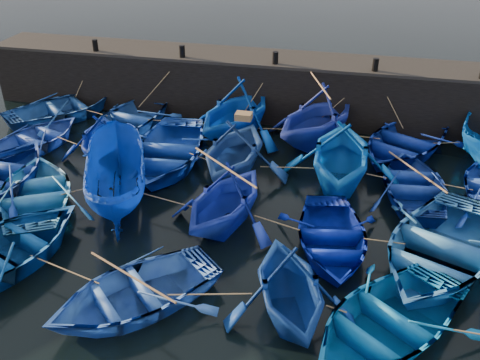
# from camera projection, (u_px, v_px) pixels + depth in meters

# --- Properties ---
(ground) EXTENTS (120.00, 120.00, 0.00)m
(ground) POSITION_uv_depth(u_px,v_px,m) (215.00, 256.00, 15.16)
(ground) COLOR black
(ground) RESTS_ON ground
(quay_wall) EXTENTS (26.00, 2.50, 2.50)m
(quay_wall) POSITION_uv_depth(u_px,v_px,m) (278.00, 88.00, 23.39)
(quay_wall) COLOR black
(quay_wall) RESTS_ON ground
(quay_top) EXTENTS (26.00, 2.50, 0.12)m
(quay_top) POSITION_uv_depth(u_px,v_px,m) (279.00, 59.00, 22.73)
(quay_top) COLOR black
(quay_top) RESTS_ON quay_wall
(bollard_0) EXTENTS (0.24, 0.24, 0.50)m
(bollard_0) POSITION_uv_depth(u_px,v_px,m) (95.00, 45.00, 23.38)
(bollard_0) COLOR black
(bollard_0) RESTS_ON quay_top
(bollard_1) EXTENTS (0.24, 0.24, 0.50)m
(bollard_1) POSITION_uv_depth(u_px,v_px,m) (182.00, 51.00, 22.60)
(bollard_1) COLOR black
(bollard_1) RESTS_ON quay_top
(bollard_2) EXTENTS (0.24, 0.24, 0.50)m
(bollard_2) POSITION_uv_depth(u_px,v_px,m) (275.00, 58.00, 21.82)
(bollard_2) COLOR black
(bollard_2) RESTS_ON quay_top
(bollard_3) EXTENTS (0.24, 0.24, 0.50)m
(bollard_3) POSITION_uv_depth(u_px,v_px,m) (375.00, 65.00, 21.04)
(bollard_3) COLOR black
(bollard_3) RESTS_ON quay_top
(boat_0) EXTENTS (5.84, 6.01, 1.02)m
(boat_0) POSITION_uv_depth(u_px,v_px,m) (62.00, 108.00, 23.37)
(boat_0) COLOR navy
(boat_0) RESTS_ON ground
(boat_1) EXTENTS (4.21, 5.36, 1.01)m
(boat_1) POSITION_uv_depth(u_px,v_px,m) (128.00, 119.00, 22.32)
(boat_1) COLOR #1E499A
(boat_1) RESTS_ON ground
(boat_2) EXTENTS (5.37, 5.80, 2.51)m
(boat_2) POSITION_uv_depth(u_px,v_px,m) (236.00, 110.00, 21.21)
(boat_2) COLOR #053DA7
(boat_2) RESTS_ON ground
(boat_3) EXTENTS (5.82, 6.06, 2.47)m
(boat_3) POSITION_uv_depth(u_px,v_px,m) (318.00, 116.00, 20.78)
(boat_3) COLOR navy
(boat_3) RESTS_ON ground
(boat_4) EXTENTS (5.74, 6.40, 1.09)m
(boat_4) POSITION_uv_depth(u_px,v_px,m) (404.00, 141.00, 20.38)
(boat_4) COLOR navy
(boat_4) RESTS_ON ground
(boat_6) EXTENTS (4.05, 4.82, 0.86)m
(boat_6) POSITION_uv_depth(u_px,v_px,m) (37.00, 138.00, 20.93)
(boat_6) COLOR #21419C
(boat_6) RESTS_ON ground
(boat_7) EXTENTS (4.37, 4.66, 1.96)m
(boat_7) POSITION_uv_depth(u_px,v_px,m) (102.00, 138.00, 19.63)
(boat_7) COLOR navy
(boat_7) RESTS_ON ground
(boat_8) EXTENTS (4.40, 5.80, 1.13)m
(boat_8) POSITION_uv_depth(u_px,v_px,m) (166.00, 150.00, 19.67)
(boat_8) COLOR #1640AC
(boat_8) RESTS_ON ground
(boat_9) EXTENTS (4.14, 4.68, 2.28)m
(boat_9) POSITION_uv_depth(u_px,v_px,m) (235.00, 149.00, 18.50)
(boat_9) COLOR navy
(boat_9) RESTS_ON ground
(boat_10) EXTENTS (4.21, 4.86, 2.52)m
(boat_10) POSITION_uv_depth(u_px,v_px,m) (342.00, 153.00, 17.99)
(boat_10) COLOR #0852B6
(boat_10) RESTS_ON ground
(boat_11) EXTENTS (3.57, 4.67, 0.90)m
(boat_11) POSITION_uv_depth(u_px,v_px,m) (414.00, 184.00, 17.79)
(boat_11) COLOR navy
(boat_11) RESTS_ON ground
(boat_14) EXTENTS (5.35, 5.91, 1.01)m
(boat_14) POSITION_uv_depth(u_px,v_px,m) (36.00, 193.00, 17.20)
(boat_14) COLOR blue
(boat_14) RESTS_ON ground
(boat_15) EXTENTS (3.75, 5.45, 1.97)m
(boat_15) POSITION_uv_depth(u_px,v_px,m) (115.00, 178.00, 17.02)
(boat_15) COLOR #053097
(boat_15) RESTS_ON ground
(boat_16) EXTENTS (4.34, 4.71, 2.07)m
(boat_16) POSITION_uv_depth(u_px,v_px,m) (225.00, 198.00, 15.90)
(boat_16) COLOR #12279E
(boat_16) RESTS_ON ground
(boat_17) EXTENTS (3.70, 4.68, 0.87)m
(boat_17) POSITION_uv_depth(u_px,v_px,m) (331.00, 238.00, 15.20)
(boat_17) COLOR #021488
(boat_17) RESTS_ON ground
(boat_18) EXTENTS (5.98, 6.87, 1.19)m
(boat_18) POSITION_uv_depth(u_px,v_px,m) (440.00, 247.00, 14.55)
(boat_18) COLOR #2869B6
(boat_18) RESTS_ON ground
(boat_21) EXTENTS (5.38, 6.18, 1.07)m
(boat_21) POSITION_uv_depth(u_px,v_px,m) (1.00, 251.00, 14.49)
(boat_21) COLOR navy
(boat_21) RESTS_ON ground
(boat_22) EXTENTS (5.39, 5.46, 0.93)m
(boat_22) POSITION_uv_depth(u_px,v_px,m) (133.00, 292.00, 13.20)
(boat_22) COLOR blue
(boat_22) RESTS_ON ground
(boat_23) EXTENTS (4.29, 4.59, 1.95)m
(boat_23) POSITION_uv_depth(u_px,v_px,m) (289.00, 286.00, 12.62)
(boat_23) COLOR navy
(boat_23) RESTS_ON ground
(boat_24) EXTENTS (5.63, 5.90, 1.00)m
(boat_24) POSITION_uv_depth(u_px,v_px,m) (386.00, 320.00, 12.31)
(boat_24) COLOR #0862B0
(boat_24) RESTS_ON ground
(wooden_crate) EXTENTS (0.54, 0.41, 0.23)m
(wooden_crate) POSITION_uv_depth(u_px,v_px,m) (244.00, 116.00, 17.81)
(wooden_crate) COLOR olive
(wooden_crate) RESTS_ON boat_9
(mooring_ropes) EXTENTS (17.63, 11.92, 2.10)m
(mooring_ropes) POSITION_uv_depth(u_px,v_px,m) (253.00, 151.00, 18.92)
(mooring_ropes) COLOR tan
(mooring_ropes) RESTS_ON ground
(loose_oars) EXTENTS (9.29, 12.32, 1.62)m
(loose_oars) POSITION_uv_depth(u_px,v_px,m) (286.00, 164.00, 16.50)
(loose_oars) COLOR #99724C
(loose_oars) RESTS_ON ground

